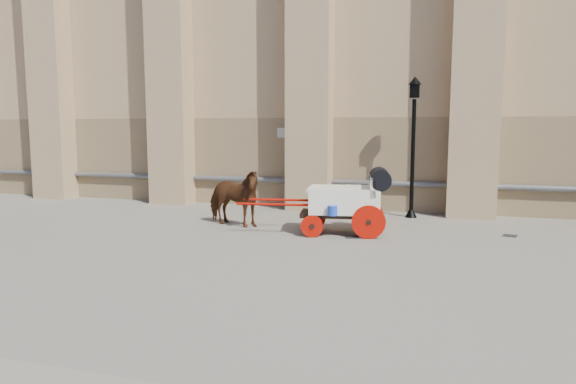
% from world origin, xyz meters
% --- Properties ---
extents(ground, '(90.00, 90.00, 0.00)m').
position_xyz_m(ground, '(0.00, 0.00, 0.00)').
color(ground, '#6D6459').
rests_on(ground, ground).
extents(horse, '(2.01, 1.28, 1.57)m').
position_xyz_m(horse, '(-2.29, 0.24, 0.78)').
color(horse, '#5A2B14').
rests_on(horse, ground).
extents(carriage, '(3.93, 1.62, 1.67)m').
position_xyz_m(carriage, '(0.93, 0.12, 0.90)').
color(carriage, black).
rests_on(carriage, ground).
extents(street_lamp, '(0.39, 0.39, 4.15)m').
position_xyz_m(street_lamp, '(2.30, 3.03, 2.22)').
color(street_lamp, black).
rests_on(street_lamp, ground).
extents(drain_grate_near, '(0.38, 0.38, 0.01)m').
position_xyz_m(drain_grate_near, '(1.07, -0.31, 0.01)').
color(drain_grate_near, black).
rests_on(drain_grate_near, ground).
extents(drain_grate_far, '(0.40, 0.40, 0.01)m').
position_xyz_m(drain_grate_far, '(4.81, 0.99, 0.01)').
color(drain_grate_far, black).
rests_on(drain_grate_far, ground).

